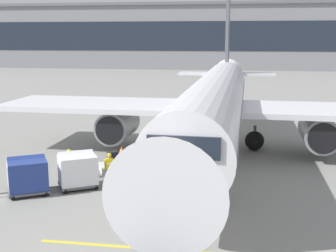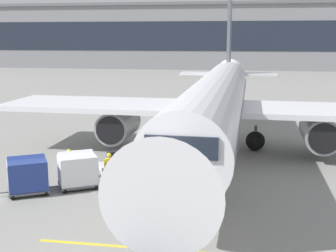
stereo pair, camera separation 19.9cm
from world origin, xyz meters
name	(u,v)px [view 1 (the left image)]	position (x,y,z in m)	size (l,w,h in m)	color
parked_airplane	(216,101)	(3.67, 18.39, 3.54)	(30.46, 40.04, 13.50)	white
belt_loader	(134,161)	(-0.69, 12.08, 0.86)	(5.36, 3.34, 2.98)	silver
baggage_cart_lead	(78,170)	(-3.15, 9.42, 1.00)	(2.75, 2.39, 1.91)	#515156
baggage_cart_second	(28,175)	(-5.34, 8.10, 1.00)	(2.75, 2.39, 1.91)	#515156
ground_crew_by_loader	(110,166)	(-1.64, 10.30, 1.00)	(0.54, 0.36, 1.74)	#333847
ground_crew_by_carts	(81,168)	(-3.06, 9.71, 1.00)	(0.56, 0.33, 1.74)	#514C42
ground_crew_marshaller	(70,162)	(-4.11, 10.75, 1.00)	(0.56, 0.31, 1.74)	#333847
safety_cone_engine_keepout	(148,146)	(-1.01, 17.79, 0.35)	(0.63, 0.63, 0.72)	black
safety_cone_wingtip	(122,151)	(-2.46, 15.99, 0.35)	(0.64, 0.64, 0.72)	black
apron_guidance_line_lead_in	(214,154)	(3.66, 17.67, 0.00)	(0.20, 110.00, 0.01)	yellow
apron_guidance_line_stop_bar	(192,252)	(3.66, 3.07, 0.00)	(12.00, 0.20, 0.01)	yellow
terminal_building	(190,36)	(-7.63, 105.79, 8.00)	(127.20, 20.05, 16.11)	gray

